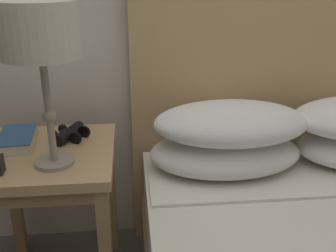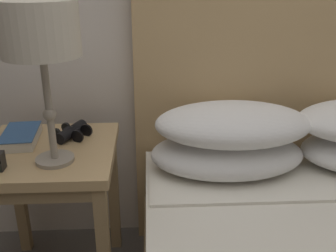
{
  "view_description": "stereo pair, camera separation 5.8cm",
  "coord_description": "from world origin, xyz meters",
  "px_view_note": "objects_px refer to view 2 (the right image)",
  "views": [
    {
      "loc": [
        -0.32,
        -0.69,
        1.22
      ],
      "look_at": [
        -0.2,
        0.57,
        0.71
      ],
      "focal_mm": 42.0,
      "sensor_mm": 36.0,
      "label": 1
    },
    {
      "loc": [
        -0.26,
        -0.7,
        1.22
      ],
      "look_at": [
        -0.2,
        0.57,
        0.71
      ],
      "focal_mm": 42.0,
      "sensor_mm": 36.0,
      "label": 2
    }
  ],
  "objects_px": {
    "table_lamp": "(40,34)",
    "binoculars_pair": "(72,132)",
    "nightstand": "(50,171)",
    "book_on_nightstand": "(20,137)"
  },
  "relations": [
    {
      "from": "book_on_nightstand",
      "to": "binoculars_pair",
      "type": "relative_size",
      "value": 1.37
    },
    {
      "from": "nightstand",
      "to": "binoculars_pair",
      "type": "distance_m",
      "value": 0.17
    },
    {
      "from": "binoculars_pair",
      "to": "nightstand",
      "type": "bearing_deg",
      "value": -125.38
    },
    {
      "from": "book_on_nightstand",
      "to": "table_lamp",
      "type": "bearing_deg",
      "value": -46.03
    },
    {
      "from": "table_lamp",
      "to": "book_on_nightstand",
      "type": "xyz_separation_m",
      "value": [
        -0.17,
        0.17,
        -0.41
      ]
    },
    {
      "from": "table_lamp",
      "to": "nightstand",
      "type": "bearing_deg",
      "value": 116.26
    },
    {
      "from": "nightstand",
      "to": "table_lamp",
      "type": "distance_m",
      "value": 0.53
    },
    {
      "from": "table_lamp",
      "to": "binoculars_pair",
      "type": "bearing_deg",
      "value": 83.74
    },
    {
      "from": "table_lamp",
      "to": "book_on_nightstand",
      "type": "height_order",
      "value": "table_lamp"
    },
    {
      "from": "nightstand",
      "to": "table_lamp",
      "type": "bearing_deg",
      "value": -63.74
    }
  ]
}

